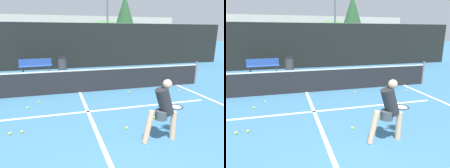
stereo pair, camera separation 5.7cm
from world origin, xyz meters
The scene contains 20 objects.
court_service_line centered at (0.00, 4.55, 0.00)m, with size 8.25×0.10×0.01m, color white.
court_center_mark centered at (0.00, 3.94, 0.00)m, with size 0.10×5.51×0.01m, color white.
court_sideline_right centered at (4.51, 3.94, 0.00)m, with size 0.10×6.51×0.01m, color white.
net centered at (0.00, 6.70, 0.51)m, with size 11.09×0.09×1.07m.
fence_back centered at (0.00, 12.72, 1.52)m, with size 24.00×0.06×3.05m.
player_practicing centered at (1.34, 2.42, 0.77)m, with size 1.11×0.55×1.42m.
tennis_ball_scattered_0 centered at (-2.02, 3.62, 0.03)m, with size 0.07×0.07×0.07m, color #D1E033.
tennis_ball_scattered_3 centered at (1.74, 3.53, 0.03)m, with size 0.07×0.07×0.07m, color #D1E033.
tennis_ball_scattered_4 centered at (3.99, 5.72, 0.03)m, with size 0.07×0.07×0.07m, color #D1E033.
tennis_ball_scattered_5 centered at (-1.53, 5.81, 0.03)m, with size 0.07×0.07×0.07m, color #D1E033.
tennis_ball_scattered_6 centered at (1.90, 6.09, 0.03)m, with size 0.07×0.07×0.07m, color #D1E033.
tennis_ball_scattered_7 centered at (-1.83, 5.31, 0.03)m, with size 0.07×0.07×0.07m, color #D1E033.
tennis_ball_scattered_8 centered at (-1.75, 3.64, 0.03)m, with size 0.07×0.07×0.07m, color #D1E033.
tennis_ball_scattered_9 centered at (0.76, 3.14, 0.03)m, with size 0.07×0.07×0.07m, color #D1E033.
courtside_bench centered at (-2.06, 11.52, 0.48)m, with size 1.90×0.57×0.86m.
trash_bin centered at (-0.51, 11.27, 0.47)m, with size 0.55×0.55×0.94m.
parked_car centered at (-0.93, 15.97, 0.59)m, with size 1.71×3.99×1.39m.
tree_mid centered at (4.98, 22.56, 3.27)m, with size 3.27×3.27×3.77m.
tree_east centered at (6.11, 18.88, 4.28)m, with size 2.28×2.28×6.09m.
building_far centered at (0.00, 30.59, 2.42)m, with size 36.00×2.40×4.83m, color beige.
Camera 2 is at (-0.78, -1.21, 2.35)m, focal length 32.00 mm.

